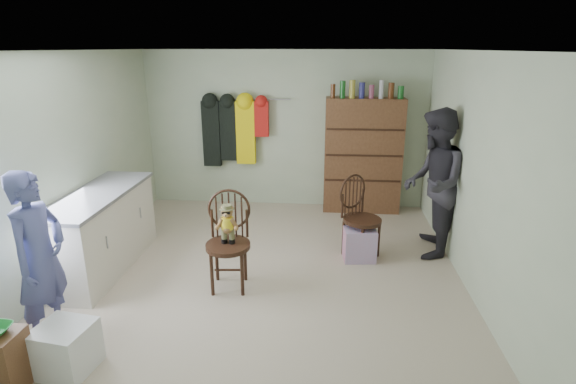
# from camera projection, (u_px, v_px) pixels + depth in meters

# --- Properties ---
(ground_plane) EXTENTS (5.00, 5.00, 0.00)m
(ground_plane) POSITION_uv_depth(u_px,v_px,m) (265.00, 274.00, 5.26)
(ground_plane) COLOR beige
(ground_plane) RESTS_ON ground
(room_walls) EXTENTS (5.00, 5.00, 5.00)m
(room_walls) POSITION_uv_depth(u_px,v_px,m) (269.00, 132.00, 5.28)
(room_walls) COLOR beige
(room_walls) RESTS_ON ground
(counter) EXTENTS (0.64, 1.86, 0.94)m
(counter) POSITION_uv_depth(u_px,v_px,m) (100.00, 231.00, 5.28)
(counter) COLOR silver
(counter) RESTS_ON ground
(stool) EXTENTS (0.34, 0.29, 0.49)m
(stool) POSITION_uv_depth(u_px,v_px,m) (1.00, 362.00, 3.42)
(stool) COLOR brown
(stool) RESTS_ON ground
(plastic_tub) EXTENTS (0.48, 0.46, 0.40)m
(plastic_tub) POSITION_uv_depth(u_px,v_px,m) (66.00, 348.00, 3.64)
(plastic_tub) COLOR white
(plastic_tub) RESTS_ON ground
(chair_front) EXTENTS (0.52, 0.52, 1.08)m
(chair_front) POSITION_uv_depth(u_px,v_px,m) (228.00, 233.00, 4.82)
(chair_front) COLOR #341D12
(chair_front) RESTS_ON ground
(chair_far) EXTENTS (0.65, 0.65, 1.03)m
(chair_far) POSITION_uv_depth(u_px,v_px,m) (359.00, 213.00, 5.60)
(chair_far) COLOR #341D12
(chair_far) RESTS_ON ground
(striped_bag) EXTENTS (0.41, 0.34, 0.41)m
(striped_bag) POSITION_uv_depth(u_px,v_px,m) (359.00, 244.00, 5.56)
(striped_bag) COLOR pink
(striped_bag) RESTS_ON ground
(person_left) EXTENTS (0.42, 0.60, 1.59)m
(person_left) POSITION_uv_depth(u_px,v_px,m) (40.00, 259.00, 3.86)
(person_left) COLOR #525898
(person_left) RESTS_ON ground
(person_right) EXTENTS (0.87, 1.03, 1.86)m
(person_right) POSITION_uv_depth(u_px,v_px,m) (433.00, 184.00, 5.52)
(person_right) COLOR #2D2B33
(person_right) RESTS_ON ground
(dresser) EXTENTS (1.20, 0.39, 2.07)m
(dresser) POSITION_uv_depth(u_px,v_px,m) (363.00, 155.00, 7.05)
(dresser) COLOR brown
(dresser) RESTS_ON ground
(coat_rack) EXTENTS (1.42, 0.12, 1.09)m
(coat_rack) POSITION_uv_depth(u_px,v_px,m) (233.00, 131.00, 7.20)
(coat_rack) COLOR #99999E
(coat_rack) RESTS_ON ground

